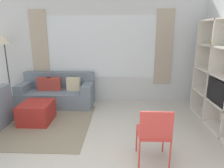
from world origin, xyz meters
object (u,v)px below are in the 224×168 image
at_px(couch_main, 57,93).
at_px(ottoman, 37,113).
at_px(folding_chair, 154,132).
at_px(floor_lamp, 4,43).

height_order(couch_main, ottoman, couch_main).
xyz_separation_m(ottoman, folding_chair, (2.21, -1.29, 0.30)).
distance_m(ottoman, folding_chair, 2.58).
xyz_separation_m(couch_main, folding_chair, (2.10, -2.35, 0.21)).
bearing_deg(ottoman, couch_main, 83.87).
bearing_deg(couch_main, ottoman, -96.13).
relative_size(couch_main, floor_lamp, 1.03).
xyz_separation_m(couch_main, ottoman, (-0.11, -1.06, -0.09)).
bearing_deg(couch_main, folding_chair, -48.19).
bearing_deg(ottoman, floor_lamp, 135.01).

